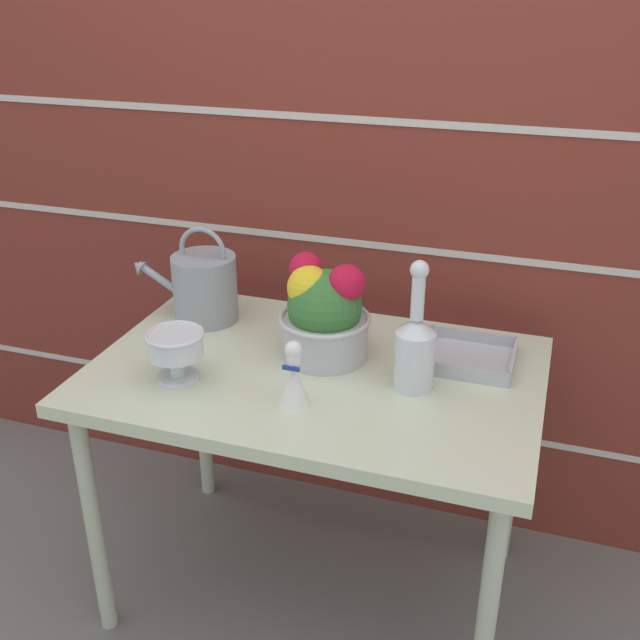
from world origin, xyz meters
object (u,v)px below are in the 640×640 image
(crystal_pedestal_bowl, at_px, (176,348))
(wire_tray, at_px, (467,358))
(flower_planter, at_px, (324,313))
(watering_can, at_px, (204,286))
(figurine_vase, at_px, (294,379))
(glass_decanter, at_px, (415,347))

(crystal_pedestal_bowl, distance_m, wire_tray, 0.74)
(crystal_pedestal_bowl, height_order, flower_planter, flower_planter)
(crystal_pedestal_bowl, bearing_deg, watering_can, 105.27)
(figurine_vase, xyz_separation_m, wire_tray, (0.35, 0.33, -0.05))
(watering_can, bearing_deg, wire_tray, -1.54)
(flower_planter, relative_size, figurine_vase, 1.67)
(watering_can, bearing_deg, figurine_vase, -41.21)
(glass_decanter, xyz_separation_m, figurine_vase, (-0.25, -0.16, -0.04))
(figurine_vase, relative_size, wire_tray, 0.68)
(figurine_vase, bearing_deg, flower_planter, 91.74)
(glass_decanter, distance_m, wire_tray, 0.22)
(watering_can, bearing_deg, crystal_pedestal_bowl, -74.73)
(wire_tray, bearing_deg, crystal_pedestal_bowl, -154.28)
(flower_planter, bearing_deg, glass_decanter, -18.30)
(flower_planter, relative_size, glass_decanter, 0.83)
(figurine_vase, bearing_deg, watering_can, 138.79)
(crystal_pedestal_bowl, relative_size, figurine_vase, 0.90)
(flower_planter, bearing_deg, crystal_pedestal_bowl, -142.39)
(watering_can, height_order, wire_tray, watering_can)
(glass_decanter, relative_size, figurine_vase, 2.02)
(crystal_pedestal_bowl, relative_size, wire_tray, 0.61)
(crystal_pedestal_bowl, xyz_separation_m, flower_planter, (0.30, 0.23, 0.04))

